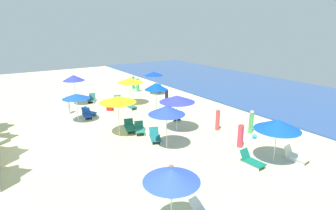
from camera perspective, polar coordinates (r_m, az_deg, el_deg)
name	(u,v)px	position (r m, az deg, el deg)	size (l,w,h in m)	color
ground_plane	(55,141)	(18.94, -22.31, -6.87)	(60.00, 60.00, 0.00)	beige
ocean	(277,94)	(31.43, 21.67, 2.22)	(60.00, 15.18, 0.12)	#2E5091
umbrella_0	(171,175)	(9.24, 0.73, -14.33)	(1.92, 1.92, 2.56)	silver
umbrella_1	(278,125)	(15.24, 21.77, -3.80)	(2.38, 2.38, 2.39)	silver
lounge_chair_1_0	(251,161)	(15.23, 16.92, -11.00)	(1.34, 0.70, 0.73)	silver
lounge_chair_1_1	(295,156)	(16.57, 24.90, -9.57)	(1.32, 0.79, 0.70)	silver
umbrella_2	(76,96)	(21.40, -18.52, 1.76)	(2.03, 2.03, 2.20)	silver
lounge_chair_2_0	(87,115)	(22.68, -16.42, -1.91)	(1.37, 0.80, 0.69)	silver
lounge_chair_2_1	(89,112)	(23.17, -16.11, -1.44)	(1.37, 1.04, 0.66)	silver
umbrella_3	(167,110)	(15.73, -0.28, -1.04)	(2.16, 2.16, 2.62)	silver
lounge_chair_3_0	(155,137)	(17.53, -2.72, -6.59)	(1.51, 1.09, 0.70)	silver
umbrella_4	(156,86)	(21.46, -2.50, 3.90)	(1.81, 1.81, 2.74)	silver
lounge_chair_4_0	(170,112)	(22.27, 0.44, -1.48)	(1.44, 0.92, 0.65)	silver
lounge_chair_4_1	(174,115)	(21.54, 1.16, -2.10)	(1.57, 0.92, 0.68)	silver
umbrella_5	(118,99)	(17.87, -10.37, 1.17)	(2.37, 2.37, 2.68)	silver
lounge_chair_5_0	(139,129)	(18.74, -5.93, -5.02)	(1.39, 1.03, 0.71)	silver
lounge_chair_5_1	(130,127)	(19.29, -7.92, -4.54)	(1.58, 1.03, 0.67)	silver
umbrella_6	(177,99)	(18.48, 1.89, 1.31)	(2.42, 2.42, 2.51)	silver
umbrella_7	(130,80)	(25.13, -7.85, 5.10)	(2.36, 2.36, 2.47)	silver
lounge_chair_7_0	(118,100)	(26.18, -10.34, 0.95)	(1.65, 1.13, 0.66)	silver
lounge_chair_7_1	(130,106)	(24.37, -7.85, -0.20)	(1.46, 0.73, 0.58)	silver
umbrella_8	(154,74)	(28.53, -2.99, 6.51)	(1.91, 1.91, 2.45)	silver
lounge_chair_8_0	(157,89)	(30.32, -2.27, 3.27)	(1.50, 0.83, 0.68)	silver
lounge_chair_8_1	(158,89)	(30.44, -2.17, 3.33)	(1.57, 1.48, 0.76)	silver
umbrella_9	(74,78)	(25.96, -18.98, 5.36)	(1.93, 1.93, 2.81)	silver
lounge_chair_9_0	(92,99)	(27.15, -15.57, 1.17)	(1.41, 1.16, 0.76)	silver
beachgoer_0	(167,96)	(25.30, -0.29, 1.82)	(0.36, 0.36, 1.58)	#22163F
beachgoer_1	(138,85)	(30.42, -6.31, 4.17)	(0.48, 0.48, 1.61)	#3BAB66
beachgoer_2	(218,119)	(19.33, 10.26, -2.93)	(0.38, 0.38, 1.62)	#D3454A
beachgoer_3	(133,82)	(31.93, -7.22, 4.69)	(0.48, 0.48, 1.56)	#31A567
beachgoer_4	(171,182)	(11.96, 0.66, -15.73)	(0.47, 0.47, 1.53)	#4BA35A
beachgoer_5	(240,135)	(17.00, 14.80, -6.11)	(0.41, 0.41, 1.58)	#DE3C51
beachgoer_6	(251,122)	(19.36, 16.87, -3.40)	(0.32, 0.32, 1.59)	#4BA95C
beachgoer_7	(67,106)	(23.98, -20.13, -0.11)	(0.48, 0.48, 1.54)	white
beach_ball_0	(255,136)	(18.69, 17.51, -6.19)	(0.31, 0.31, 0.31)	#339FE1
cooler_box_1	(110,109)	(24.07, -11.92, -0.75)	(0.51, 0.35, 0.32)	red
beach_ball_2	(178,118)	(21.26, 2.18, -2.76)	(0.26, 0.26, 0.26)	#3697DB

